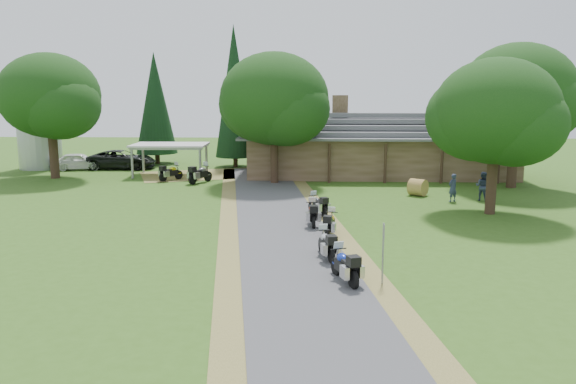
{
  "coord_description": "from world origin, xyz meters",
  "views": [
    {
      "loc": [
        0.55,
        -20.49,
        6.42
      ],
      "look_at": [
        -0.47,
        6.57,
        1.6
      ],
      "focal_mm": 35.0,
      "sensor_mm": 36.0,
      "label": 1
    }
  ],
  "objects_px": {
    "motorcycle_row_a": "(345,264)",
    "carport": "(171,160)",
    "silo": "(39,127)",
    "hay_bale": "(418,187)",
    "lodge": "(378,143)",
    "car_dark_suv": "(121,155)",
    "motorcycle_row_e": "(318,204)",
    "motorcycle_row_d": "(313,212)",
    "motorcycle_row_c": "(330,223)",
    "car_white_sedan": "(79,159)",
    "motorcycle_row_b": "(326,243)",
    "motorcycle_carport_a": "(171,172)",
    "motorcycle_carport_b": "(200,173)"
  },
  "relations": [
    {
      "from": "motorcycle_row_c",
      "to": "motorcycle_row_b",
      "type": "bearing_deg",
      "value": -173.52
    },
    {
      "from": "motorcycle_carport_a",
      "to": "motorcycle_row_b",
      "type": "bearing_deg",
      "value": -115.53
    },
    {
      "from": "car_white_sedan",
      "to": "motorcycle_row_c",
      "type": "xyz_separation_m",
      "value": [
        20.25,
        -21.2,
        -0.3
      ]
    },
    {
      "from": "carport",
      "to": "motorcycle_row_c",
      "type": "relative_size",
      "value": 3.22
    },
    {
      "from": "lodge",
      "to": "car_dark_suv",
      "type": "relative_size",
      "value": 3.42
    },
    {
      "from": "carport",
      "to": "car_dark_suv",
      "type": "relative_size",
      "value": 0.91
    },
    {
      "from": "car_dark_suv",
      "to": "motorcycle_carport_a",
      "type": "xyz_separation_m",
      "value": [
        5.76,
        -6.24,
        -0.54
      ]
    },
    {
      "from": "silo",
      "to": "motorcycle_row_d",
      "type": "xyz_separation_m",
      "value": [
        23.11,
        -20.03,
        -2.91
      ]
    },
    {
      "from": "motorcycle_row_c",
      "to": "car_white_sedan",
      "type": "bearing_deg",
      "value": 54.46
    },
    {
      "from": "silo",
      "to": "hay_bale",
      "type": "bearing_deg",
      "value": -21.58
    },
    {
      "from": "motorcycle_carport_a",
      "to": "motorcycle_carport_b",
      "type": "distance_m",
      "value": 2.6
    },
    {
      "from": "motorcycle_row_d",
      "to": "motorcycle_carport_b",
      "type": "height_order",
      "value": "motorcycle_carport_b"
    },
    {
      "from": "motorcycle_carport_a",
      "to": "motorcycle_row_d",
      "type": "bearing_deg",
      "value": -107.94
    },
    {
      "from": "motorcycle_row_b",
      "to": "motorcycle_carport_b",
      "type": "xyz_separation_m",
      "value": [
        -8.5,
        18.27,
        0.1
      ]
    },
    {
      "from": "silo",
      "to": "motorcycle_row_b",
      "type": "height_order",
      "value": "silo"
    },
    {
      "from": "motorcycle_row_a",
      "to": "motorcycle_row_e",
      "type": "xyz_separation_m",
      "value": [
        -0.76,
        10.71,
        -0.04
      ]
    },
    {
      "from": "carport",
      "to": "motorcycle_row_d",
      "type": "relative_size",
      "value": 3.05
    },
    {
      "from": "motorcycle_row_c",
      "to": "hay_bale",
      "type": "relative_size",
      "value": 1.67
    },
    {
      "from": "motorcycle_row_a",
      "to": "carport",
      "type": "bearing_deg",
      "value": 5.95
    },
    {
      "from": "silo",
      "to": "car_white_sedan",
      "type": "relative_size",
      "value": 1.31
    },
    {
      "from": "car_white_sedan",
      "to": "hay_bale",
      "type": "xyz_separation_m",
      "value": [
        26.14,
        -10.96,
        -0.37
      ]
    },
    {
      "from": "motorcycle_row_a",
      "to": "motorcycle_row_d",
      "type": "height_order",
      "value": "motorcycle_row_d"
    },
    {
      "from": "car_dark_suv",
      "to": "motorcycle_row_b",
      "type": "bearing_deg",
      "value": -148.18
    },
    {
      "from": "lodge",
      "to": "motorcycle_row_b",
      "type": "distance_m",
      "value": 23.77
    },
    {
      "from": "motorcycle_row_c",
      "to": "car_dark_suv",
      "type": "bearing_deg",
      "value": 48.33
    },
    {
      "from": "silo",
      "to": "car_white_sedan",
      "type": "bearing_deg",
      "value": -12.67
    },
    {
      "from": "car_dark_suv",
      "to": "motorcycle_row_d",
      "type": "bearing_deg",
      "value": -142.38
    },
    {
      "from": "motorcycle_row_c",
      "to": "motorcycle_row_e",
      "type": "distance_m",
      "value": 4.41
    },
    {
      "from": "motorcycle_row_d",
      "to": "carport",
      "type": "bearing_deg",
      "value": 30.6
    },
    {
      "from": "carport",
      "to": "motorcycle_carport_b",
      "type": "distance_m",
      "value": 4.75
    },
    {
      "from": "lodge",
      "to": "carport",
      "type": "height_order",
      "value": "lodge"
    },
    {
      "from": "lodge",
      "to": "carport",
      "type": "relative_size",
      "value": 3.75
    },
    {
      "from": "car_white_sedan",
      "to": "motorcycle_row_c",
      "type": "relative_size",
      "value": 3.06
    },
    {
      "from": "motorcycle_row_c",
      "to": "motorcycle_row_d",
      "type": "distance_m",
      "value": 2.13
    },
    {
      "from": "silo",
      "to": "motorcycle_row_d",
      "type": "bearing_deg",
      "value": -40.91
    },
    {
      "from": "motorcycle_row_c",
      "to": "lodge",
      "type": "bearing_deg",
      "value": -2.06
    },
    {
      "from": "motorcycle_row_b",
      "to": "motorcycle_row_c",
      "type": "relative_size",
      "value": 1.02
    },
    {
      "from": "silo",
      "to": "motorcycle_row_c",
      "type": "xyz_separation_m",
      "value": [
        23.89,
        -22.02,
        -2.94
      ]
    },
    {
      "from": "car_white_sedan",
      "to": "motorcycle_row_b",
      "type": "height_order",
      "value": "car_white_sedan"
    },
    {
      "from": "lodge",
      "to": "motorcycle_carport_a",
      "type": "bearing_deg",
      "value": -165.91
    },
    {
      "from": "motorcycle_row_a",
      "to": "motorcycle_carport_a",
      "type": "height_order",
      "value": "motorcycle_carport_a"
    },
    {
      "from": "motorcycle_row_a",
      "to": "motorcycle_carport_a",
      "type": "bearing_deg",
      "value": 7.26
    },
    {
      "from": "car_white_sedan",
      "to": "motorcycle_row_b",
      "type": "relative_size",
      "value": 2.99
    },
    {
      "from": "lodge",
      "to": "motorcycle_row_b",
      "type": "xyz_separation_m",
      "value": [
        -4.75,
        -23.22,
        -1.83
      ]
    },
    {
      "from": "silo",
      "to": "car_dark_suv",
      "type": "relative_size",
      "value": 1.14
    },
    {
      "from": "car_white_sedan",
      "to": "motorcycle_row_d",
      "type": "bearing_deg",
      "value": -145.86
    },
    {
      "from": "car_white_sedan",
      "to": "silo",
      "type": "bearing_deg",
      "value": 66.08
    },
    {
      "from": "car_dark_suv",
      "to": "motorcycle_row_d",
      "type": "distance_m",
      "value": 25.7
    },
    {
      "from": "car_dark_suv",
      "to": "silo",
      "type": "bearing_deg",
      "value": 88.48
    },
    {
      "from": "motorcycle_row_b",
      "to": "motorcycle_row_d",
      "type": "bearing_deg",
      "value": -8.3
    }
  ]
}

